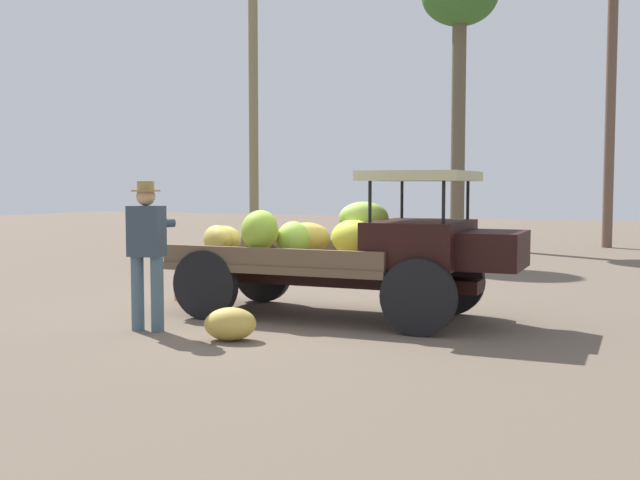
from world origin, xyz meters
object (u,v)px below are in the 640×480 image
(farmer, at_px, (147,246))
(loose_banana_bunch, at_px, (230,324))
(truck, at_px, (355,248))
(wooden_crate, at_px, (194,288))

(farmer, distance_m, loose_banana_bunch, 1.43)
(truck, relative_size, loose_banana_bunch, 7.83)
(farmer, height_order, wooden_crate, farmer)
(farmer, xyz_separation_m, loose_banana_bunch, (1.17, -0.04, -0.82))
(truck, height_order, farmer, truck)
(wooden_crate, relative_size, loose_banana_bunch, 0.93)
(wooden_crate, height_order, loose_banana_bunch, wooden_crate)
(farmer, height_order, loose_banana_bunch, farmer)
(farmer, relative_size, loose_banana_bunch, 3.04)
(farmer, xyz_separation_m, wooden_crate, (-0.84, 2.10, -0.81))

